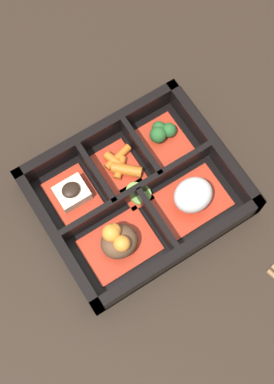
# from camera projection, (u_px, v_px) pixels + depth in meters

# --- Properties ---
(ground_plane) EXTENTS (3.00, 3.00, 0.00)m
(ground_plane) POSITION_uv_depth(u_px,v_px,m) (137.00, 198.00, 0.76)
(ground_plane) COLOR black
(bento_base) EXTENTS (0.27, 0.22, 0.01)m
(bento_base) POSITION_uv_depth(u_px,v_px,m) (137.00, 197.00, 0.76)
(bento_base) COLOR black
(bento_base) RESTS_ON ground_plane
(bento_rim) EXTENTS (0.27, 0.22, 0.05)m
(bento_rim) POSITION_uv_depth(u_px,v_px,m) (136.00, 191.00, 0.74)
(bento_rim) COLOR black
(bento_rim) RESTS_ON ground_plane
(bowl_rice) EXTENTS (0.10, 0.07, 0.05)m
(bowl_rice) POSITION_uv_depth(u_px,v_px,m) (193.00, 197.00, 0.73)
(bowl_rice) COLOR #B22D19
(bowl_rice) RESTS_ON bento_base
(bowl_stew) EXTENTS (0.10, 0.07, 0.06)m
(bowl_stew) POSITION_uv_depth(u_px,v_px,m) (119.00, 241.00, 0.71)
(bowl_stew) COLOR #B22D19
(bowl_stew) RESTS_ON bento_base
(bowl_greens) EXTENTS (0.06, 0.08, 0.03)m
(bowl_greens) POSITION_uv_depth(u_px,v_px,m) (163.00, 136.00, 0.77)
(bowl_greens) COLOR #B22D19
(bowl_greens) RESTS_ON bento_base
(bowl_carrots) EXTENTS (0.05, 0.08, 0.02)m
(bowl_carrots) POSITION_uv_depth(u_px,v_px,m) (121.00, 166.00, 0.76)
(bowl_carrots) COLOR #B22D19
(bowl_carrots) RESTS_ON bento_base
(bowl_tofu) EXTENTS (0.06, 0.08, 0.03)m
(bowl_tofu) POSITION_uv_depth(u_px,v_px,m) (72.00, 194.00, 0.74)
(bowl_tofu) COLOR #B22D19
(bowl_tofu) RESTS_ON bento_base
(bowl_pickles) EXTENTS (0.04, 0.04, 0.01)m
(bowl_pickles) POSITION_uv_depth(u_px,v_px,m) (138.00, 194.00, 0.75)
(bowl_pickles) COLOR #B22D19
(bowl_pickles) RESTS_ON bento_base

